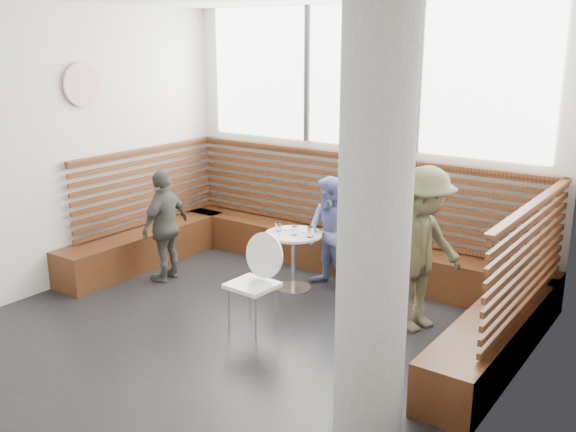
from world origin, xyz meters
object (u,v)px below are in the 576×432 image
Objects in this scene: cafe_chair at (257,274)px; adult_man at (421,250)px; concrete_column at (374,224)px; child_back at (331,234)px; cafe_table at (294,249)px; child_left at (165,226)px.

adult_man is at bearing 37.69° from cafe_chair.
concrete_column reaches higher than child_back.
child_left is (-1.42, -0.62, 0.19)m from cafe_table.
child_back reaches higher than cafe_table.
cafe_chair is 0.58× the size of adult_man.
child_back is at bearing 35.19° from cafe_table.
cafe_table is at bearing 135.79° from concrete_column.
adult_man is (1.32, 0.92, 0.26)m from cafe_chair.
concrete_column is 4.74× the size of cafe_table.
adult_man reaches higher than child_back.
adult_man reaches higher than child_left.
concrete_column is at bearing -147.30° from adult_man.
adult_man is 1.25× the size of child_back.
concrete_column is at bearing -25.55° from cafe_chair.
cafe_chair is 1.77m from child_left.
concrete_column is 3.08m from cafe_table.
child_back is 0.99× the size of child_left.
cafe_chair is (0.29, -1.05, 0.08)m from cafe_table.
child_left reaches higher than cafe_table.
concrete_column is 2.26m from cafe_chair.
cafe_table is 1.09m from cafe_chair.
adult_man is (1.61, -0.13, 0.34)m from cafe_table.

